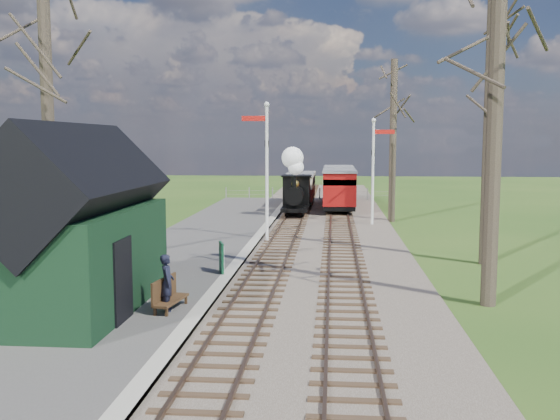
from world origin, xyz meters
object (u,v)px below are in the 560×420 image
(semaphore_far, at_px, (374,163))
(person, at_px, (167,283))
(station_shed, at_px, (77,230))
(red_carriage_b, at_px, (339,183))
(semaphore_near, at_px, (265,162))
(bench, at_px, (167,294))
(coach, at_px, (301,187))
(sign_board, at_px, (222,258))
(locomotive, at_px, (295,186))
(red_carriage_a, at_px, (339,189))

(semaphore_far, height_order, person, semaphore_far)
(station_shed, xyz_separation_m, red_carriage_b, (6.90, 29.51, -0.76))
(semaphore_near, relative_size, semaphore_far, 1.09)
(bench, bearing_deg, red_carriage_b, 81.04)
(coach, height_order, bench, coach)
(semaphore_far, xyz_separation_m, sign_board, (-5.80, -13.32, -2.65))
(station_shed, height_order, sign_board, station_shed)
(semaphore_far, relative_size, red_carriage_b, 1.11)
(semaphore_far, distance_m, sign_board, 14.77)
(sign_board, bearing_deg, station_shed, -121.54)
(coach, bearing_deg, red_carriage_b, 39.15)
(semaphore_near, distance_m, red_carriage_b, 17.96)
(station_shed, distance_m, semaphore_near, 12.58)
(semaphore_far, relative_size, coach, 0.89)
(locomotive, bearing_deg, red_carriage_b, 72.28)
(locomotive, bearing_deg, station_shed, -101.35)
(semaphore_near, bearing_deg, red_carriage_a, 74.33)
(bench, distance_m, person, 0.37)
(red_carriage_a, relative_size, bench, 3.46)
(red_carriage_a, bearing_deg, person, -100.83)
(semaphore_far, bearing_deg, locomotive, 142.72)
(station_shed, xyz_separation_m, coach, (4.30, 27.40, -0.89))
(red_carriage_b, distance_m, person, 29.85)
(coach, relative_size, person, 4.39)
(station_shed, bearing_deg, locomotive, 78.65)
(station_shed, height_order, person, station_shed)
(coach, height_order, red_carriage_b, red_carriage_b)
(station_shed, bearing_deg, red_carriage_a, 73.98)
(semaphore_near, distance_m, person, 12.34)
(station_shed, xyz_separation_m, semaphore_far, (8.67, 18.00, 1.08))
(bench, bearing_deg, locomotive, 84.57)
(semaphore_far, xyz_separation_m, locomotive, (-4.39, 3.34, -1.48))
(locomotive, bearing_deg, coach, 89.89)
(station_shed, xyz_separation_m, locomotive, (4.29, 21.34, -0.40))
(station_shed, relative_size, semaphore_far, 1.10)
(coach, bearing_deg, semaphore_far, -65.04)
(coach, xyz_separation_m, sign_board, (-1.42, -22.72, -0.67))
(sign_board, bearing_deg, bench, -97.59)
(sign_board, height_order, person, person)
(semaphore_far, bearing_deg, red_carriage_a, 106.44)
(locomotive, relative_size, bench, 2.69)
(sign_board, bearing_deg, red_carriage_b, 80.80)
(semaphore_near, relative_size, sign_board, 6.17)
(station_shed, distance_m, red_carriage_a, 25.00)
(station_shed, distance_m, locomotive, 21.77)
(coach, height_order, person, coach)
(sign_board, bearing_deg, red_carriage_a, 78.24)
(red_carriage_a, distance_m, red_carriage_b, 5.50)
(semaphore_far, distance_m, coach, 10.55)
(bench, bearing_deg, sign_board, 82.41)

